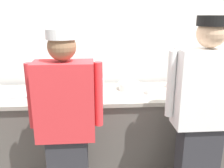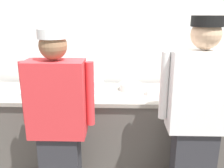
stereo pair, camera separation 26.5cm
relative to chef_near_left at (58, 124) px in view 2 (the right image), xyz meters
The scene contains 15 objects.
wall_back 1.46m from the chef_near_left, 66.59° to the left, with size 4.91×0.10×2.92m.
prep_counter 1.00m from the chef_near_left, 53.86° to the left, with size 3.13×0.75×0.93m.
chef_near_left is the anchor object (origin of this frame).
chef_center 1.16m from the chef_near_left, ahead, with size 0.63×0.24×1.77m.
plate_stack_front 1.04m from the chef_near_left, 52.31° to the left, with size 0.24×0.24×0.08m.
plate_stack_rear 1.75m from the chef_near_left, 23.74° to the left, with size 0.24×0.24×0.08m.
mixing_bowl_steel 0.82m from the chef_near_left, 77.81° to the left, with size 0.34×0.34×0.14m, color #B7BABF.
sheet_tray 0.87m from the chef_near_left, 121.19° to the left, with size 0.54×0.32×0.02m, color #B7BABF.
squeeze_bottle_primary 1.43m from the chef_near_left, 35.96° to the left, with size 0.06×0.06×0.21m.
squeeze_bottle_secondary 1.63m from the chef_near_left, 29.88° to the left, with size 0.06×0.06×0.21m.
squeeze_bottle_spare 1.23m from the chef_near_left, 25.27° to the left, with size 0.06×0.06×0.19m.
ramekin_yellow_sauce 1.07m from the chef_near_left, 38.32° to the left, with size 0.11×0.11×0.05m.
ramekin_orange_sauce 1.53m from the chef_near_left, 32.47° to the left, with size 0.11×0.11×0.04m.
deli_cup 1.54m from the chef_near_left, 21.75° to the left, with size 0.09×0.09×0.11m, color white.
chefs_knife 1.34m from the chef_near_left, 28.40° to the left, with size 0.28×0.03×0.02m.
Camera 2 is at (-0.03, -2.17, 1.78)m, focal length 38.87 mm.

